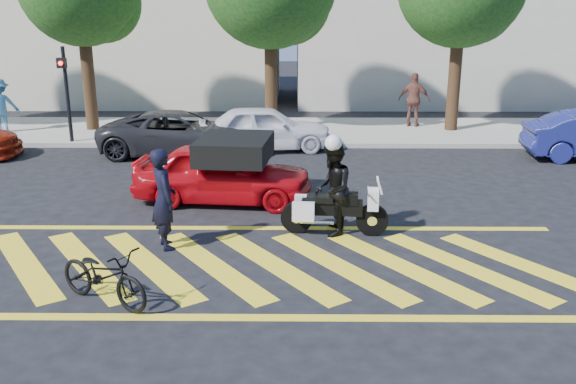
{
  "coord_description": "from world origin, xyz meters",
  "views": [
    {
      "loc": [
        0.81,
        -9.84,
        4.28
      ],
      "look_at": [
        0.71,
        0.98,
        1.05
      ],
      "focal_mm": 38.0,
      "sensor_mm": 36.0,
      "label": 1
    }
  ],
  "objects_px": {
    "bicycle": "(104,275)",
    "parked_mid_left": "(180,133)",
    "officer_moto": "(332,189)",
    "red_convertible": "(223,173)",
    "officer_bike": "(164,199)",
    "police_motorcycle": "(333,209)",
    "parked_mid_right": "(265,128)"
  },
  "relations": [
    {
      "from": "police_motorcycle",
      "to": "officer_moto",
      "type": "height_order",
      "value": "officer_moto"
    },
    {
      "from": "bicycle",
      "to": "police_motorcycle",
      "type": "xyz_separation_m",
      "value": [
        3.63,
        3.05,
        0.05
      ]
    },
    {
      "from": "bicycle",
      "to": "red_convertible",
      "type": "distance_m",
      "value": 5.32
    },
    {
      "from": "officer_bike",
      "to": "police_motorcycle",
      "type": "bearing_deg",
      "value": -101.5
    },
    {
      "from": "officer_bike",
      "to": "police_motorcycle",
      "type": "relative_size",
      "value": 0.89
    },
    {
      "from": "police_motorcycle",
      "to": "officer_moto",
      "type": "relative_size",
      "value": 1.15
    },
    {
      "from": "officer_moto",
      "to": "red_convertible",
      "type": "distance_m",
      "value": 3.2
    },
    {
      "from": "officer_bike",
      "to": "bicycle",
      "type": "bearing_deg",
      "value": 143.93
    },
    {
      "from": "parked_mid_right",
      "to": "officer_bike",
      "type": "bearing_deg",
      "value": 162.82
    },
    {
      "from": "officer_moto",
      "to": "parked_mid_right",
      "type": "height_order",
      "value": "officer_moto"
    },
    {
      "from": "officer_moto",
      "to": "parked_mid_right",
      "type": "xyz_separation_m",
      "value": [
        -1.67,
        7.61,
        -0.21
      ]
    },
    {
      "from": "bicycle",
      "to": "parked_mid_right",
      "type": "height_order",
      "value": "parked_mid_right"
    },
    {
      "from": "parked_mid_right",
      "to": "bicycle",
      "type": "bearing_deg",
      "value": 162.53
    },
    {
      "from": "parked_mid_right",
      "to": "officer_moto",
      "type": "bearing_deg",
      "value": -174.71
    },
    {
      "from": "officer_bike",
      "to": "red_convertible",
      "type": "xyz_separation_m",
      "value": [
        0.77,
        2.86,
        -0.25
      ]
    },
    {
      "from": "bicycle",
      "to": "officer_moto",
      "type": "bearing_deg",
      "value": -18.95
    },
    {
      "from": "officer_bike",
      "to": "parked_mid_right",
      "type": "xyz_separation_m",
      "value": [
        1.48,
        8.35,
        -0.23
      ]
    },
    {
      "from": "bicycle",
      "to": "parked_mid_left",
      "type": "distance_m",
      "value": 9.99
    },
    {
      "from": "officer_bike",
      "to": "bicycle",
      "type": "relative_size",
      "value": 1.09
    },
    {
      "from": "police_motorcycle",
      "to": "parked_mid_left",
      "type": "relative_size",
      "value": 0.44
    },
    {
      "from": "officer_moto",
      "to": "bicycle",
      "type": "bearing_deg",
      "value": -44.3
    },
    {
      "from": "bicycle",
      "to": "parked_mid_left",
      "type": "bearing_deg",
      "value": 34.52
    },
    {
      "from": "red_convertible",
      "to": "parked_mid_right",
      "type": "distance_m",
      "value": 5.53
    },
    {
      "from": "parked_mid_left",
      "to": "red_convertible",
      "type": "bearing_deg",
      "value": -156.89
    },
    {
      "from": "bicycle",
      "to": "parked_mid_left",
      "type": "xyz_separation_m",
      "value": [
        -0.62,
        9.96,
        0.21
      ]
    },
    {
      "from": "officer_bike",
      "to": "red_convertible",
      "type": "bearing_deg",
      "value": -39.7
    },
    {
      "from": "police_motorcycle",
      "to": "bicycle",
      "type": "bearing_deg",
      "value": -134.38
    },
    {
      "from": "red_convertible",
      "to": "police_motorcycle",
      "type": "bearing_deg",
      "value": -125.67
    },
    {
      "from": "officer_moto",
      "to": "red_convertible",
      "type": "bearing_deg",
      "value": -125.99
    },
    {
      "from": "police_motorcycle",
      "to": "officer_moto",
      "type": "bearing_deg",
      "value": -161.29
    },
    {
      "from": "officer_moto",
      "to": "officer_bike",
      "type": "bearing_deg",
      "value": -71.2
    },
    {
      "from": "parked_mid_left",
      "to": "police_motorcycle",
      "type": "bearing_deg",
      "value": -146.39
    }
  ]
}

